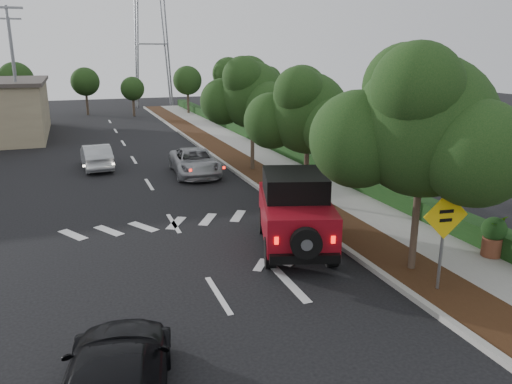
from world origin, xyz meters
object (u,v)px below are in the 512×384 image
red_jeep (295,210)px  black_suv_oncoming (114,383)px  speed_hump_sign (444,228)px  silver_suv_ahead (195,162)px

red_jeep → black_suv_oncoming: red_jeep is taller
red_jeep → speed_hump_sign: size_ratio=1.87×
silver_suv_ahead → speed_hump_sign: size_ratio=1.79×
red_jeep → speed_hump_sign: speed_hump_sign is taller
silver_suv_ahead → speed_hump_sign: speed_hump_sign is taller
speed_hump_sign → red_jeep: bearing=123.2°
silver_suv_ahead → speed_hump_sign: (2.86, -15.12, 1.16)m
silver_suv_ahead → red_jeep: bearing=-82.7°
speed_hump_sign → silver_suv_ahead: bearing=107.9°
silver_suv_ahead → black_suv_oncoming: 17.78m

